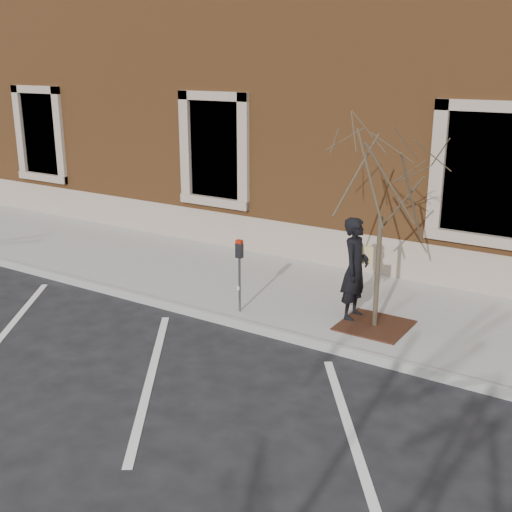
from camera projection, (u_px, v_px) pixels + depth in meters
The scene contains 9 objects.
ground at pixel (237, 326), 11.00m from camera, with size 120.00×120.00×0.00m, color #28282B.
sidewalk_near at pixel (288, 292), 12.38m from camera, with size 40.00×3.50×0.15m, color #A6A39C.
curb_near at pixel (235, 323), 10.94m from camera, with size 40.00×0.12×0.15m, color #9E9E99.
parking_stripes at pixel (151, 377), 9.23m from camera, with size 28.00×4.40×0.01m, color silver, non-canonical shape.
building_civic at pixel (411, 75), 16.05m from camera, with size 40.00×8.62×8.00m.
man at pixel (355, 269), 10.70m from camera, with size 0.64×0.42×1.76m, color black.
parking_meter at pixel (239, 262), 10.97m from camera, with size 0.12×0.09×1.30m.
tree_grate at pixel (374, 325), 10.61m from camera, with size 1.09×1.09×0.03m, color #452516.
sapling at pixel (383, 185), 9.92m from camera, with size 2.03×2.03×3.39m.
Camera 1 is at (5.79, -8.36, 4.37)m, focal length 45.00 mm.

